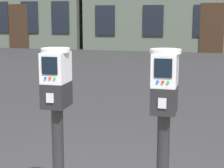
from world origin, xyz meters
TOP-DOWN VIEW (x-y plane):
  - parking_meter_near_kerb at (-0.12, -0.12)m, footprint 0.22×0.25m
  - parking_meter_twin_adjacent at (0.69, -0.12)m, footprint 0.22×0.25m

SIDE VIEW (x-z plane):
  - parking_meter_near_kerb at x=-0.12m, z-range 0.38..1.62m
  - parking_meter_twin_adjacent at x=0.69m, z-range 0.38..1.64m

